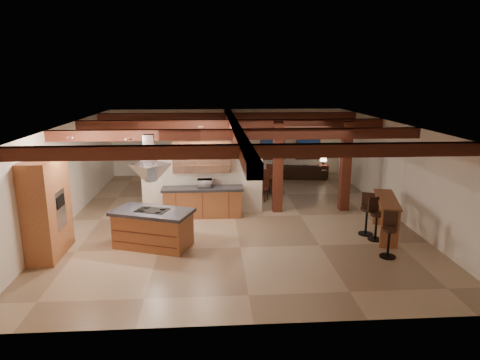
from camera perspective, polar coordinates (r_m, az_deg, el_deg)
The scene contains 23 objects.
ground at distance 13.42m, azimuth -0.68°, elevation -4.92°, with size 12.00×12.00×0.00m, color tan.
room_walls at distance 12.97m, azimuth -0.70°, elevation 2.57°, with size 12.00×12.00×12.00m.
ceiling_beams at distance 12.82m, azimuth -0.71°, elevation 6.87°, with size 10.00×12.00×0.28m.
timber_posts at distance 13.82m, azimuth 9.61°, elevation 2.99°, with size 2.50×0.30×2.90m.
partition_wall at distance 13.58m, azimuth -5.02°, elevation 0.09°, with size 3.80×0.18×2.20m, color silver.
pantry_cabinet at distance 11.28m, azimuth -24.32°, elevation -3.39°, with size 0.67×1.60×2.40m.
back_counter at distance 13.37m, azimuth -5.00°, elevation -2.91°, with size 2.50×0.66×0.94m.
upper_display_cabinet at distance 13.24m, azimuth -5.10°, elevation 3.05°, with size 1.80×0.36×0.95m.
range_hood at distance 10.85m, azimuth -11.84°, elevation 0.10°, with size 1.10×1.10×1.40m.
back_windows at distance 19.17m, azimuth 6.74°, elevation 5.22°, with size 2.70×0.07×1.70m.
framed_art at distance 18.84m, azimuth -6.28°, elevation 5.70°, with size 0.65×0.05×0.85m.
recessed_cans at distance 11.02m, azimuth -13.49°, elevation 5.97°, with size 3.16×2.46×0.03m.
kitchen_island at distance 11.21m, azimuth -11.52°, elevation -6.31°, with size 2.23×1.68×0.99m.
dining_table at distance 15.85m, azimuth 1.47°, elevation -0.68°, with size 2.00×1.12×0.70m, color #422410.
sofa at distance 18.61m, azimuth 8.22°, elevation 1.17°, with size 2.07×0.81×0.61m, color black.
microwave at distance 13.21m, azimuth -4.70°, elevation -0.45°, with size 0.45×0.30×0.25m, color silver.
bar_counter at distance 12.33m, azimuth 18.89°, elevation -3.87°, with size 1.03×2.08×1.06m.
side_table at distance 18.88m, azimuth 10.99°, elevation 1.18°, with size 0.45×0.45×0.56m, color #441D11.
table_lamp at distance 18.78m, azimuth 11.07°, elevation 2.76°, with size 0.30×0.30×0.35m.
bar_stool_a at distance 10.97m, azimuth 19.28°, elevation -6.87°, with size 0.42×0.43×1.12m.
bar_stool_b at distance 11.98m, azimuth 17.63°, elevation -4.96°, with size 0.42×0.43×1.14m.
bar_stool_c at distance 12.32m, azimuth 16.57°, elevation -4.35°, with size 0.44×0.45×1.15m.
dining_chairs at distance 15.80m, azimuth 1.47°, elevation 0.04°, with size 2.21×2.21×1.10m.
Camera 1 is at (-0.69, -12.71, 4.26)m, focal length 32.00 mm.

